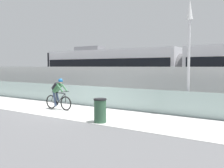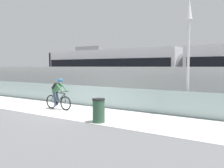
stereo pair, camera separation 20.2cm
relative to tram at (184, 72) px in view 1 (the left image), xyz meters
name	(u,v)px [view 1 (the left image)]	position (x,y,z in m)	size (l,w,h in m)	color
ground_plane	(70,111)	(-3.59, -6.85, -1.89)	(200.00, 200.00, 0.00)	slate
bike_path_deck	(70,111)	(-3.59, -6.85, -1.89)	(32.00, 3.20, 0.01)	silver
glass_parapet	(92,96)	(-3.59, -5.00, -1.33)	(32.00, 0.05, 1.12)	#ADC6C1
concrete_barrier_wall	(110,85)	(-3.59, -3.20, -0.79)	(32.00, 0.36, 2.20)	silver
tram_rail_near	(130,98)	(-3.59, -0.72, -1.89)	(32.00, 0.08, 0.01)	#595654
tram_rail_far	(139,96)	(-3.59, 0.72, -1.89)	(32.00, 0.08, 0.01)	#595654
tram	(184,72)	(0.00, 0.00, 0.00)	(22.56, 2.54, 3.81)	silver
cyclist_on_bike	(58,94)	(-4.38, -6.85, -1.09)	(1.77, 0.58, 1.61)	black
lamp_post_antenna	(189,42)	(1.65, -4.70, 1.40)	(0.28, 0.28, 5.20)	gray
trash_bin	(100,111)	(-0.80, -8.10, -1.41)	(0.51, 0.51, 0.96)	#33593F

